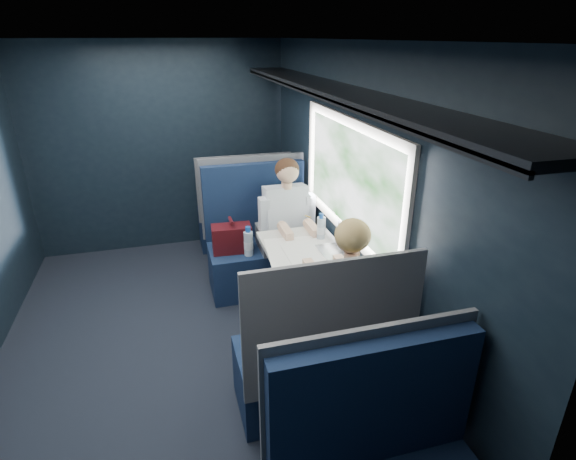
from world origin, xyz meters
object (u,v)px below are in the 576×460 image
object	(u,v)px
man	(289,222)
seat_row_front	(243,214)
woman	(346,299)
cup	(321,223)
seat_bay_near	(258,246)
bottle_small	(321,228)
laptop	(340,245)
table	(304,261)
seat_bay_far	(317,360)

from	to	relation	value
man	seat_row_front	bearing A→B (deg)	102.83
woman	cup	bearing A→B (deg)	78.59
seat_bay_near	bottle_small	size ratio (longest dim) A/B	5.49
woman	laptop	xyz separation A→B (m)	(0.21, 0.64, 0.07)
seat_row_front	laptop	bearing A→B (deg)	-76.16
seat_bay_near	seat_row_front	distance (m)	0.93
table	cup	world-z (taller)	cup
woman	seat_row_front	bearing A→B (deg)	95.70
seat_bay_near	laptop	xyz separation A→B (m)	(0.47, -0.94, 0.38)
table	woman	world-z (taller)	woman
table	laptop	size ratio (longest dim) A/B	3.38
seat_bay_near	cup	bearing A→B (deg)	-41.35
man	table	bearing A→B (deg)	-95.52
seat_bay_far	bottle_small	bearing A→B (deg)	69.97
seat_row_front	bottle_small	bearing A→B (deg)	-75.97
table	woman	size ratio (longest dim) A/B	0.76
seat_bay_far	woman	world-z (taller)	woman
seat_bay_far	man	size ratio (longest dim) A/B	0.95
woman	bottle_small	size ratio (longest dim) A/B	5.76
woman	cup	distance (m)	1.16
cup	table	bearing A→B (deg)	-124.53
table	cup	size ratio (longest dim) A/B	10.16
man	laptop	bearing A→B (deg)	-74.73
table	seat_bay_near	xyz separation A→B (m)	(-0.20, 0.87, -0.24)
woman	bottle_small	xyz separation A→B (m)	(0.15, 0.92, 0.11)
seat_row_front	man	distance (m)	1.17
man	bottle_small	size ratio (longest dim) A/B	5.76
laptop	bottle_small	bearing A→B (deg)	102.77
seat_bay_far	table	bearing A→B (deg)	78.22
bottle_small	seat_row_front	bearing A→B (deg)	104.03
table	man	distance (m)	0.70
laptop	man	bearing A→B (deg)	105.27
laptop	cup	size ratio (longest dim) A/B	3.00
seat_row_front	cup	distance (m)	1.49
seat_row_front	man	bearing A→B (deg)	-77.17
seat_bay_near	cup	xyz separation A→B (m)	(0.50, -0.44, 0.37)
table	seat_bay_far	world-z (taller)	seat_bay_far
seat_bay_near	woman	bearing A→B (deg)	-80.44
woman	bottle_small	bearing A→B (deg)	80.97
seat_bay_near	cup	distance (m)	0.75
man	woman	bearing A→B (deg)	-90.00
seat_bay_near	bottle_small	world-z (taller)	seat_bay_near
seat_bay_far	cup	size ratio (longest dim) A/B	12.80
man	woman	world-z (taller)	same
man	laptop	xyz separation A→B (m)	(0.21, -0.77, 0.08)
laptop	seat_bay_near	bearing A→B (deg)	116.90
table	seat_bay_far	size ratio (longest dim) A/B	0.79
seat_bay_near	man	size ratio (longest dim) A/B	0.95
man	woman	size ratio (longest dim) A/B	1.00
seat_bay_far	cup	distance (m)	1.44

